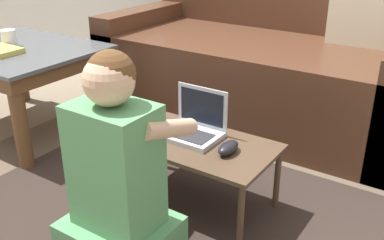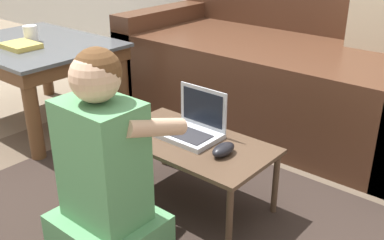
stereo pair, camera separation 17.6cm
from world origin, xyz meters
The scene contains 10 objects.
ground_plane centered at (0.00, 0.00, 0.00)m, with size 16.00×16.00×0.00m, color #7F705B.
area_rug centered at (0.08, -0.09, 0.00)m, with size 2.30×1.90×0.01m.
couch centered at (-0.10, 1.13, 0.30)m, with size 1.76×0.89×0.82m.
coffee_table centered at (-1.10, 0.21, 0.39)m, with size 0.86×0.66×0.46m.
laptop_desk centered at (0.08, 0.12, 0.25)m, with size 0.64×0.35×0.28m.
laptop centered at (0.05, 0.16, 0.32)m, with size 0.23×0.17×0.19m.
computer_mouse centered at (0.24, 0.11, 0.30)m, with size 0.06×0.11×0.04m.
person_seated centered at (0.08, -0.30, 0.31)m, with size 0.34×0.38×0.73m.
cup_on_table centered at (-1.12, 0.21, 0.51)m, with size 0.07×0.07×0.09m.
book_on_table centered at (-1.04, 0.10, 0.48)m, with size 0.19×0.15×0.02m.
Camera 1 is at (0.93, -1.17, 1.05)m, focal length 42.00 mm.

